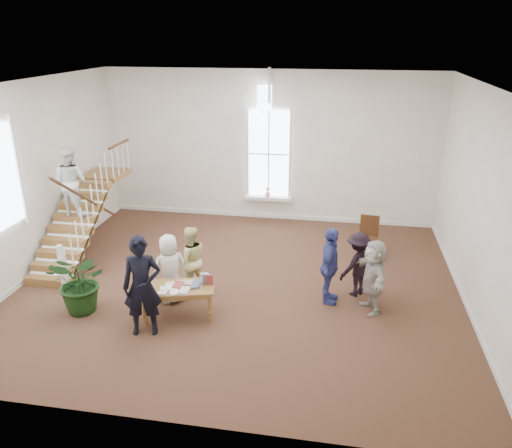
% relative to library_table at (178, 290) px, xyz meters
% --- Properties ---
extents(ground, '(10.00, 10.00, 0.00)m').
position_rel_library_table_xyz_m(ground, '(0.95, 1.61, -0.61)').
color(ground, '#4A2A1D').
rests_on(ground, ground).
extents(room_shell, '(10.49, 10.00, 10.00)m').
position_rel_library_table_xyz_m(room_shell, '(0.95, 6.00, -0.21)').
color(room_shell, beige).
rests_on(room_shell, ground).
extents(staircase, '(1.10, 4.10, 2.92)m').
position_rel_library_table_xyz_m(staircase, '(-3.39, 2.36, 1.01)').
color(staircase, brown).
rests_on(staircase, ground).
extents(library_table, '(1.62, 1.09, 0.76)m').
position_rel_library_table_xyz_m(library_table, '(0.00, 0.00, 0.00)').
color(library_table, brown).
rests_on(library_table, ground).
extents(police_officer, '(0.83, 0.65, 2.01)m').
position_rel_library_table_xyz_m(police_officer, '(-0.46, -0.65, 0.39)').
color(police_officer, black).
rests_on(police_officer, ground).
extents(elderly_woman, '(0.90, 0.84, 1.54)m').
position_rel_library_table_xyz_m(elderly_woman, '(-0.36, 0.60, 0.16)').
color(elderly_woman, silver).
rests_on(elderly_woman, ground).
extents(person_yellow, '(0.94, 0.88, 1.55)m').
position_rel_library_table_xyz_m(person_yellow, '(-0.06, 1.10, 0.16)').
color(person_yellow, '#DED98B').
rests_on(person_yellow, ground).
extents(woman_cluster_a, '(0.52, 1.04, 1.71)m').
position_rel_library_table_xyz_m(woman_cluster_a, '(3.00, 1.14, 0.24)').
color(woman_cluster_a, '#384088').
rests_on(woman_cluster_a, ground).
extents(woman_cluster_b, '(1.06, 1.06, 1.47)m').
position_rel_library_table_xyz_m(woman_cluster_b, '(3.60, 1.59, 0.12)').
color(woman_cluster_b, black).
rests_on(woman_cluster_b, ground).
extents(woman_cluster_c, '(0.88, 1.55, 1.59)m').
position_rel_library_table_xyz_m(woman_cluster_c, '(3.90, 0.94, 0.18)').
color(woman_cluster_c, '#B4ACA2').
rests_on(woman_cluster_c, ground).
extents(floor_plant, '(1.46, 1.35, 1.35)m').
position_rel_library_table_xyz_m(floor_plant, '(-2.02, -0.12, 0.06)').
color(floor_plant, black).
rests_on(floor_plant, ground).
extents(side_chair, '(0.54, 0.54, 1.11)m').
position_rel_library_table_xyz_m(side_chair, '(3.91, 3.65, 0.01)').
color(side_chair, '#37200F').
rests_on(side_chair, ground).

